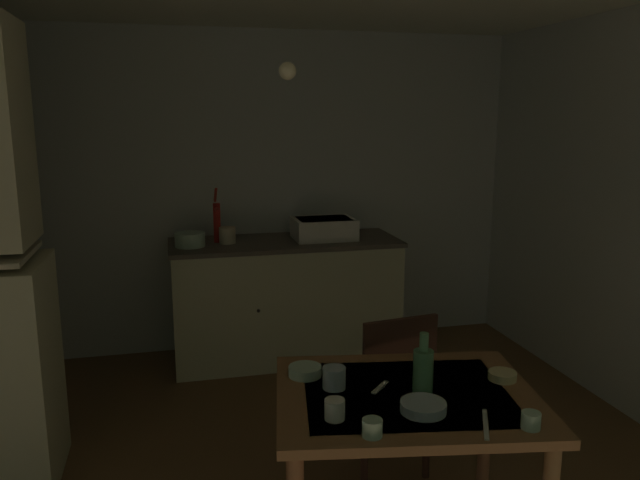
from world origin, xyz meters
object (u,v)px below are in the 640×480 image
object	(u,v)px
dining_table	(406,418)
serving_bowl_wide	(423,407)
hand_pump	(217,219)
glass_bottle	(423,370)
sink_basin	(324,228)
chair_far_side	(387,387)
mixing_bowl_counter	(190,240)
teacup_cream	(372,428)

from	to	relation	value
dining_table	serving_bowl_wide	bearing A→B (deg)	-90.28
hand_pump	glass_bottle	size ratio (longest dim) A/B	1.63
sink_basin	serving_bowl_wide	xyz separation A→B (m)	(-0.24, -2.43, -0.20)
chair_far_side	serving_bowl_wide	world-z (taller)	chair_far_side
hand_pump	mixing_bowl_counter	bearing A→B (deg)	-153.98
mixing_bowl_counter	glass_bottle	size ratio (longest dim) A/B	0.86
chair_far_side	teacup_cream	xyz separation A→B (m)	(-0.38, -0.91, 0.30)
glass_bottle	hand_pump	bearing A→B (deg)	104.04
teacup_cream	glass_bottle	bearing A→B (deg)	42.60
dining_table	hand_pump	bearing A→B (deg)	102.81
sink_basin	mixing_bowl_counter	distance (m)	0.96
sink_basin	chair_far_side	bearing A→B (deg)	-93.07
mixing_bowl_counter	chair_far_side	xyz separation A→B (m)	(0.87, -1.59, -0.47)
hand_pump	dining_table	xyz separation A→B (m)	(0.53, -2.32, -0.42)
dining_table	serving_bowl_wide	xyz separation A→B (m)	(-0.00, -0.16, 0.12)
dining_table	serving_bowl_wide	distance (m)	0.20
chair_far_side	teacup_cream	world-z (taller)	chair_far_side
dining_table	glass_bottle	world-z (taller)	glass_bottle
chair_far_side	dining_table	bearing A→B (deg)	-103.58
mixing_bowl_counter	chair_far_side	distance (m)	1.88
dining_table	glass_bottle	bearing A→B (deg)	-16.41
hand_pump	chair_far_side	distance (m)	1.91
hand_pump	serving_bowl_wide	bearing A→B (deg)	-78.01
chair_far_side	glass_bottle	size ratio (longest dim) A/B	3.56
chair_far_side	teacup_cream	bearing A→B (deg)	-112.85
chair_far_side	glass_bottle	distance (m)	0.75
teacup_cream	serving_bowl_wide	bearing A→B (deg)	27.61
hand_pump	glass_bottle	world-z (taller)	hand_pump
sink_basin	hand_pump	bearing A→B (deg)	176.62
dining_table	teacup_cream	size ratio (longest dim) A/B	16.22
serving_bowl_wide	teacup_cream	size ratio (longest dim) A/B	2.42
hand_pump	mixing_bowl_counter	distance (m)	0.25
sink_basin	dining_table	distance (m)	2.31
dining_table	teacup_cream	bearing A→B (deg)	-129.41
sink_basin	teacup_cream	xyz separation A→B (m)	(-0.47, -2.55, -0.19)
dining_table	glass_bottle	xyz separation A→B (m)	(0.06, -0.02, 0.20)
mixing_bowl_counter	glass_bottle	distance (m)	2.37
serving_bowl_wide	dining_table	bearing A→B (deg)	89.72
hand_pump	mixing_bowl_counter	world-z (taller)	hand_pump
dining_table	glass_bottle	size ratio (longest dim) A/B	4.62
hand_pump	dining_table	bearing A→B (deg)	-77.19
glass_bottle	mixing_bowl_counter	bearing A→B (deg)	109.18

